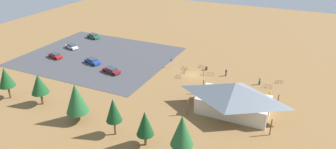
# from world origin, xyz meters

# --- Properties ---
(ground) EXTENTS (160.00, 160.00, 0.00)m
(ground) POSITION_xyz_m (0.00, 0.00, 0.00)
(ground) COLOR olive
(ground) RESTS_ON ground
(parking_lot_asphalt) EXTENTS (38.66, 32.03, 0.05)m
(parking_lot_asphalt) POSITION_xyz_m (27.69, -0.22, 0.03)
(parking_lot_asphalt) COLOR #424247
(parking_lot_asphalt) RESTS_ON ground
(bike_pavilion) EXTENTS (15.16, 9.42, 6.06)m
(bike_pavilion) POSITION_xyz_m (-12.39, 12.06, 3.34)
(bike_pavilion) COLOR beige
(bike_pavilion) RESTS_ON ground
(trash_bin) EXTENTS (0.60, 0.60, 0.90)m
(trash_bin) POSITION_xyz_m (-1.80, -4.13, 0.45)
(trash_bin) COLOR brown
(trash_bin) RESTS_ON ground
(lot_sign) EXTENTS (0.56, 0.08, 2.20)m
(lot_sign) POSITION_xyz_m (6.72, -2.03, 1.41)
(lot_sign) COLOR #99999E
(lot_sign) RESTS_ON ground
(pine_center) EXTENTS (3.12, 3.12, 6.69)m
(pine_center) POSITION_xyz_m (30.09, 26.00, 4.65)
(pine_center) COLOR brown
(pine_center) RESTS_ON ground
(pine_far_east) EXTENTS (3.33, 3.33, 6.35)m
(pine_far_east) POSITION_xyz_m (22.28, 25.01, 4.38)
(pine_far_east) COLOR brown
(pine_far_east) RESTS_ON ground
(pine_mideast) EXTENTS (2.78, 2.78, 6.15)m
(pine_mideast) POSITION_xyz_m (-2.24, 27.60, 4.06)
(pine_mideast) COLOR brown
(pine_mideast) RESTS_ON ground
(pine_midwest) EXTENTS (3.41, 3.41, 7.64)m
(pine_midwest) POSITION_xyz_m (-8.74, 28.37, 5.20)
(pine_midwest) COLOR brown
(pine_midwest) RESTS_ON ground
(pine_west) EXTENTS (3.97, 3.97, 7.34)m
(pine_west) POSITION_xyz_m (11.89, 26.63, 4.59)
(pine_west) COLOR brown
(pine_west) RESTS_ON ground
(pine_east) EXTENTS (2.66, 2.66, 6.80)m
(pine_east) POSITION_xyz_m (3.68, 27.33, 4.73)
(pine_east) COLOR brown
(pine_east) RESTS_ON ground
(bicycle_silver_edge_south) EXTENTS (0.69, 1.63, 0.81)m
(bicycle_silver_edge_south) POSITION_xyz_m (-2.11, -1.07, 0.37)
(bicycle_silver_edge_south) COLOR black
(bicycle_silver_edge_south) RESTS_ON ground
(bicycle_red_yard_left) EXTENTS (1.61, 0.51, 0.80)m
(bicycle_red_yard_left) POSITION_xyz_m (3.16, -2.15, 0.35)
(bicycle_red_yard_left) COLOR black
(bicycle_red_yard_left) RESTS_ON ground
(bicycle_yellow_near_porch) EXTENTS (1.85, 0.48, 0.89)m
(bicycle_yellow_near_porch) POSITION_xyz_m (-3.75, -1.40, 0.40)
(bicycle_yellow_near_porch) COLOR black
(bicycle_yellow_near_porch) RESTS_ON ground
(bicycle_blue_front_row) EXTENTS (1.73, 0.53, 0.84)m
(bicycle_blue_front_row) POSITION_xyz_m (-18.88, -4.10, 0.36)
(bicycle_blue_front_row) COLOR black
(bicycle_blue_front_row) RESTS_ON ground
(bicycle_purple_yard_front) EXTENTS (1.62, 0.66, 0.77)m
(bicycle_purple_yard_front) POSITION_xyz_m (-0.25, -4.88, 0.35)
(bicycle_purple_yard_front) COLOR black
(bicycle_purple_yard_front) RESTS_ON ground
(bicycle_teal_lone_east) EXTENTS (1.75, 0.54, 0.86)m
(bicycle_teal_lone_east) POSITION_xyz_m (2.66, 2.99, 0.38)
(bicycle_teal_lone_east) COLOR black
(bicycle_teal_lone_east) RESTS_ON ground
(bicycle_white_yard_right) EXTENTS (1.78, 0.48, 0.85)m
(bicycle_white_yard_right) POSITION_xyz_m (-16.93, -0.67, 0.39)
(bicycle_white_yard_right) COLOR black
(bicycle_white_yard_right) RESTS_ON ground
(bicycle_orange_back_row) EXTENTS (0.49, 1.73, 0.87)m
(bicycle_orange_back_row) POSITION_xyz_m (2.42, -0.25, 0.40)
(bicycle_orange_back_row) COLOR black
(bicycle_orange_back_row) RESTS_ON ground
(car_maroon_near_entry) EXTENTS (5.04, 2.97, 1.28)m
(car_maroon_near_entry) POSITION_xyz_m (18.37, 7.10, 0.70)
(car_maroon_near_entry) COLOR maroon
(car_maroon_near_entry) RESTS_ON parking_lot_asphalt
(car_green_by_curb) EXTENTS (4.77, 3.12, 1.43)m
(car_green_by_curb) POSITION_xyz_m (38.56, -12.33, 0.76)
(car_green_by_curb) COLOR #1E6B3D
(car_green_by_curb) RESTS_ON parking_lot_asphalt
(car_blue_mid_lot) EXTENTS (4.93, 3.11, 1.36)m
(car_blue_mid_lot) POSITION_xyz_m (26.01, 4.44, 0.73)
(car_blue_mid_lot) COLOR #1E42B2
(car_blue_mid_lot) RESTS_ON parking_lot_asphalt
(car_red_far_end) EXTENTS (4.61, 2.80, 1.30)m
(car_red_far_end) POSITION_xyz_m (37.51, 5.43, 0.70)
(car_red_far_end) COLOR red
(car_red_far_end) RESTS_ON parking_lot_asphalt
(car_white_back_corner) EXTENTS (4.66, 3.09, 1.27)m
(car_white_back_corner) POSITION_xyz_m (38.46, -2.08, 0.69)
(car_white_back_corner) COLOR white
(car_white_back_corner) RESTS_ON parking_lot_asphalt
(visitor_by_pavilion) EXTENTS (0.36, 0.40, 1.75)m
(visitor_by_pavilion) POSITION_xyz_m (-17.92, 4.17, 0.92)
(visitor_by_pavilion) COLOR #2D3347
(visitor_by_pavilion) RESTS_ON ground
(visitor_at_bikes) EXTENTS (0.39, 0.36, 1.74)m
(visitor_at_bikes) POSITION_xyz_m (-14.98, -1.54, 0.91)
(visitor_at_bikes) COLOR #2D3347
(visitor_at_bikes) RESTS_ON ground
(visitor_crossing_yard) EXTENTS (0.36, 0.36, 1.73)m
(visitor_crossing_yard) POSITION_xyz_m (-7.04, -2.85, 0.91)
(visitor_crossing_yard) COLOR #2D3347
(visitor_crossing_yard) RESTS_ON ground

